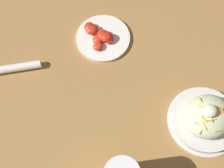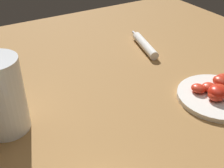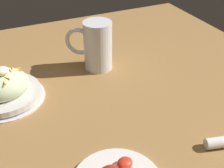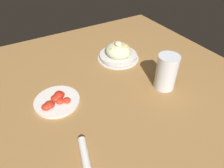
% 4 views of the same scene
% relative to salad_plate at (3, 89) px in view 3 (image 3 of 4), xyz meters
% --- Properties ---
extents(ground_plane, '(1.43, 1.43, 0.00)m').
position_rel_salad_plate_xyz_m(ground_plane, '(-0.22, 0.18, -0.04)').
color(ground_plane, '#9E703D').
extents(salad_plate, '(0.24, 0.24, 0.11)m').
position_rel_salad_plate_xyz_m(salad_plate, '(0.00, 0.00, 0.00)').
color(salad_plate, silver).
rests_on(salad_plate, ground_plane).
extents(beer_mug, '(0.14, 0.12, 0.17)m').
position_rel_salad_plate_xyz_m(beer_mug, '(-0.32, -0.06, 0.04)').
color(beer_mug, white).
rests_on(beer_mug, ground_plane).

